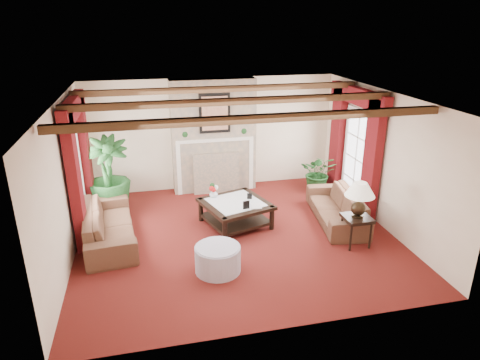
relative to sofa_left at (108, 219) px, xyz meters
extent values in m
plane|color=#4F100E|center=(2.40, -0.38, -0.44)|extent=(6.00, 6.00, 0.00)
plane|color=white|center=(2.40, -0.38, 2.26)|extent=(6.00, 6.00, 0.00)
cube|color=beige|center=(2.40, 2.37, 0.91)|extent=(6.00, 0.02, 2.70)
cube|color=beige|center=(-0.60, -0.38, 0.91)|extent=(0.02, 5.50, 2.70)
cube|color=beige|center=(5.40, -0.38, 0.91)|extent=(0.02, 5.50, 2.70)
imported|color=black|center=(0.00, 0.00, 0.00)|extent=(2.39, 1.09, 0.88)
imported|color=black|center=(4.59, -0.17, -0.04)|extent=(2.25, 1.19, 0.81)
imported|color=black|center=(-0.05, 1.43, 0.02)|extent=(1.12, 1.77, 0.93)
imported|color=black|center=(4.85, 1.46, -0.07)|extent=(1.60, 1.62, 0.74)
cylinder|color=#908EA1|center=(1.83, -1.50, -0.22)|extent=(0.77, 0.77, 0.45)
imported|color=silver|center=(2.10, 0.46, 0.14)|extent=(0.28, 0.29, 0.17)
imported|color=black|center=(2.74, -0.17, 0.20)|extent=(0.21, 0.09, 0.28)
camera|label=1|loc=(0.82, -7.64, 3.56)|focal=32.00mm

